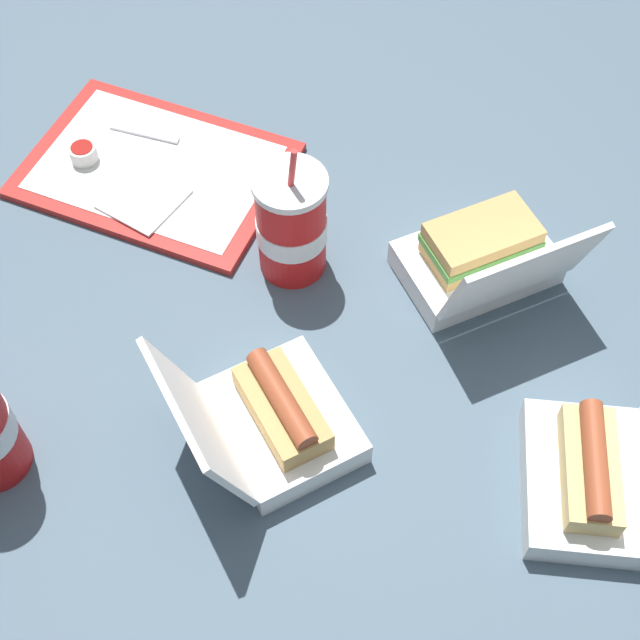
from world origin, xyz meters
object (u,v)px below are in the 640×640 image
clamshell_sandwich_back (483,257)px  clamshell_hotdog_center (273,419)px  ketchup_cup (83,153)px  soda_cup_right (291,224)px  food_tray (155,170)px  clamshell_hotdog_left (596,475)px  plastic_fork (144,133)px

clamshell_sandwich_back → clamshell_hotdog_center: 0.36m
ketchup_cup → clamshell_hotdog_center: clamshell_hotdog_center is taller
soda_cup_right → clamshell_hotdog_center: bearing=-76.4°
food_tray → soda_cup_right: size_ratio=1.74×
clamshell_sandwich_back → food_tray: bearing=174.8°
food_tray → ketchup_cup: 0.11m
clamshell_hotdog_left → clamshell_hotdog_center: clamshell_hotdog_center is taller
plastic_fork → clamshell_sandwich_back: clamshell_sandwich_back is taller
clamshell_hotdog_left → clamshell_sandwich_back: 0.32m
clamshell_hotdog_left → clamshell_sandwich_back: bearing=124.9°
food_tray → clamshell_sandwich_back: clamshell_sandwich_back is taller
clamshell_sandwich_back → soda_cup_right: (-0.25, -0.05, 0.04)m
food_tray → clamshell_hotdog_left: 0.74m
clamshell_hotdog_center → clamshell_sandwich_back: bearing=59.0°
food_tray → clamshell_hotdog_left: bearing=-24.6°
clamshell_hotdog_left → ketchup_cup: bearing=159.5°
clamshell_hotdog_center → food_tray: bearing=131.1°
food_tray → plastic_fork: plastic_fork is taller
food_tray → clamshell_hotdog_left: clamshell_hotdog_left is taller
food_tray → plastic_fork: 0.07m
ketchup_cup → plastic_fork: 0.10m
food_tray → soda_cup_right: (0.25, -0.10, 0.07)m
plastic_fork → clamshell_hotdog_center: clamshell_hotdog_center is taller
clamshell_hotdog_center → plastic_fork: bearing=130.5°
ketchup_cup → clamshell_hotdog_center: size_ratio=0.15×
clamshell_sandwich_back → soda_cup_right: bearing=-167.9°
ketchup_cup → clamshell_hotdog_left: clamshell_hotdog_left is taller
clamshell_hotdog_center → soda_cup_right: (-0.06, 0.25, 0.04)m
ketchup_cup → soda_cup_right: 0.36m
clamshell_hotdog_left → food_tray: bearing=155.4°
clamshell_hotdog_center → ketchup_cup: bearing=140.8°
clamshell_sandwich_back → clamshell_hotdog_center: size_ratio=1.01×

